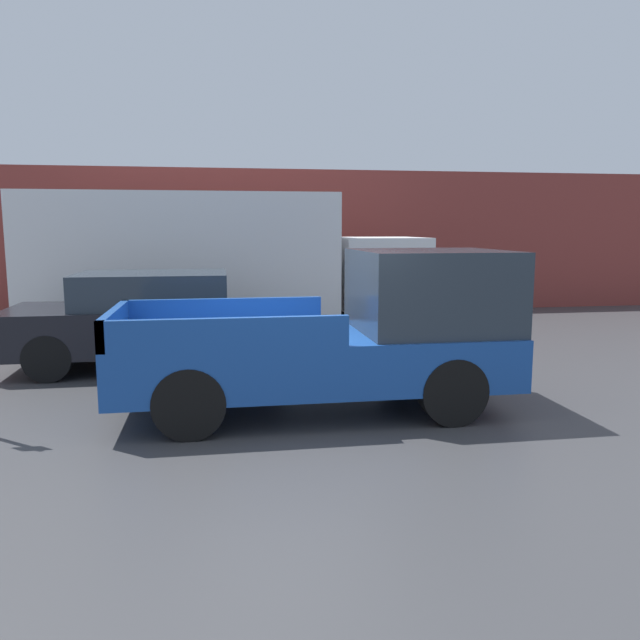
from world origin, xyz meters
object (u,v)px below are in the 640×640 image
pickup_truck (350,335)px  car (148,318)px  delivery_truck (215,258)px  newspaper_box (374,295)px

pickup_truck → car: pickup_truck is taller
car → delivery_truck: size_ratio=0.51×
pickup_truck → newspaper_box: 9.51m
delivery_truck → newspaper_box: bearing=31.3°
car → pickup_truck: bearing=-46.5°
car → newspaper_box: car is taller
car → newspaper_box: 8.24m
delivery_truck → newspaper_box: delivery_truck is taller
pickup_truck → car: bearing=133.5°
delivery_truck → car: bearing=-108.8°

